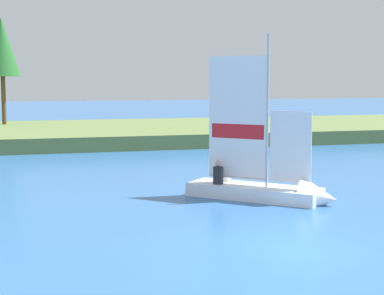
# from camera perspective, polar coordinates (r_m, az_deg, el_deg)

# --- Properties ---
(ground_plane) EXTENTS (200.00, 200.00, 0.00)m
(ground_plane) POSITION_cam_1_polar(r_m,az_deg,el_deg) (14.08, 8.22, -9.59)
(ground_plane) COLOR #2D609E
(shore_bank) EXTENTS (80.00, 14.49, 0.82)m
(shore_bank) POSITION_cam_1_polar(r_m,az_deg,el_deg) (39.88, -7.47, 1.41)
(shore_bank) COLOR #5B703D
(shore_bank) RESTS_ON ground
(shoreline_tree_midleft) EXTENTS (2.42, 2.42, 7.26)m
(shoreline_tree_midleft) POSITION_cam_1_polar(r_m,az_deg,el_deg) (43.38, -17.59, 9.02)
(shoreline_tree_midleft) COLOR brown
(shoreline_tree_midleft) RESTS_ON shore_bank
(sailboat) EXTENTS (4.46, 4.34, 5.72)m
(sailboat) POSITION_cam_1_polar(r_m,az_deg,el_deg) (19.54, 7.90, -3.81)
(sailboat) COLOR white
(sailboat) RESTS_ON ground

